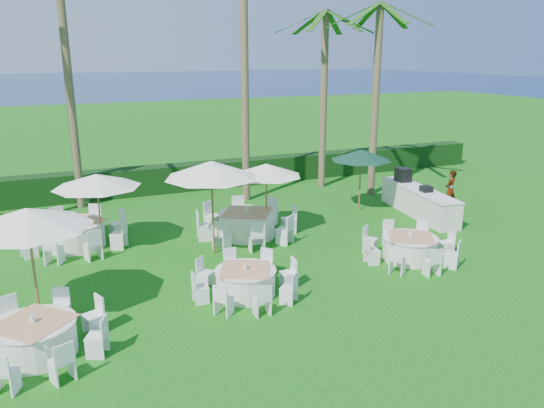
% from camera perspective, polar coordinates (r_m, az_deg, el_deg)
% --- Properties ---
extents(ground, '(120.00, 120.00, 0.00)m').
position_cam_1_polar(ground, '(13.83, -0.97, -10.25)').
color(ground, '#10570E').
rests_on(ground, ground).
extents(hedge, '(34.00, 1.00, 1.20)m').
position_cam_1_polar(hedge, '(24.58, -11.70, 2.65)').
color(hedge, black).
rests_on(hedge, ground).
extents(ocean, '(260.00, 260.00, 0.00)m').
position_cam_1_polar(ocean, '(113.75, -21.39, 11.78)').
color(ocean, '#071F46').
rests_on(ocean, ground).
extents(banquet_table_a, '(2.91, 2.91, 0.91)m').
position_cam_1_polar(banquet_table_a, '(12.40, -24.13, -13.00)').
color(banquet_table_a, white).
rests_on(banquet_table_a, ground).
extents(banquet_table_b, '(2.80, 2.80, 0.86)m').
position_cam_1_polar(banquet_table_b, '(13.98, -2.86, -8.29)').
color(banquet_table_b, white).
rests_on(banquet_table_b, ground).
extents(banquet_table_c, '(2.94, 2.94, 0.89)m').
position_cam_1_polar(banquet_table_c, '(16.76, 14.60, -4.55)').
color(banquet_table_c, white).
rests_on(banquet_table_c, ground).
extents(banquet_table_d, '(3.35, 3.35, 1.02)m').
position_cam_1_polar(banquet_table_d, '(18.42, -20.41, -3.00)').
color(banquet_table_d, white).
rests_on(banquet_table_d, ground).
extents(banquet_table_e, '(3.47, 3.47, 1.04)m').
position_cam_1_polar(banquet_table_e, '(18.26, -2.69, -2.10)').
color(banquet_table_e, white).
rests_on(banquet_table_e, ground).
extents(umbrella_a, '(2.87, 2.87, 2.76)m').
position_cam_1_polar(umbrella_a, '(13.13, -24.85, -1.42)').
color(umbrella_a, brown).
rests_on(umbrella_a, ground).
extents(umbrella_b, '(2.89, 2.89, 2.98)m').
position_cam_1_polar(umbrella_b, '(16.15, -6.53, 3.71)').
color(umbrella_b, brown).
rests_on(umbrella_b, ground).
extents(umbrella_c, '(2.74, 2.74, 2.46)m').
position_cam_1_polar(umbrella_c, '(17.54, -18.34, 2.39)').
color(umbrella_c, brown).
rests_on(umbrella_c, ground).
extents(umbrella_d, '(2.45, 2.45, 2.47)m').
position_cam_1_polar(umbrella_d, '(18.14, -0.62, 3.69)').
color(umbrella_d, brown).
rests_on(umbrella_d, ground).
extents(umbrella_green, '(2.41, 2.41, 2.47)m').
position_cam_1_polar(umbrella_green, '(21.15, 9.57, 5.22)').
color(umbrella_green, brown).
rests_on(umbrella_green, ground).
extents(buffet_table, '(1.50, 4.55, 1.59)m').
position_cam_1_polar(buffet_table, '(21.47, 15.45, 0.36)').
color(buffet_table, white).
rests_on(buffet_table, ground).
extents(staff_person, '(0.69, 0.58, 1.59)m').
position_cam_1_polar(staff_person, '(22.56, 18.63, 1.47)').
color(staff_person, gray).
rests_on(staff_person, ground).
extents(palm_b, '(4.39, 4.20, 9.90)m').
position_cam_1_polar(palm_b, '(22.38, -21.12, 13.14)').
color(palm_b, brown).
rests_on(palm_b, ground).
extents(palm_c, '(4.27, 4.36, 12.49)m').
position_cam_1_polar(palm_c, '(22.11, -3.01, 17.54)').
color(palm_c, brown).
rests_on(palm_c, ground).
extents(palm_d, '(4.29, 4.34, 7.95)m').
position_cam_1_polar(palm_d, '(24.63, 5.59, 11.92)').
color(palm_d, brown).
rests_on(palm_d, ground).
extents(palm_e, '(4.12, 4.40, 8.14)m').
position_cam_1_polar(palm_e, '(23.54, 11.11, 11.77)').
color(palm_e, brown).
rests_on(palm_e, ground).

